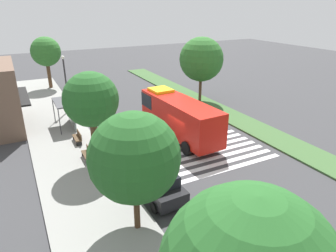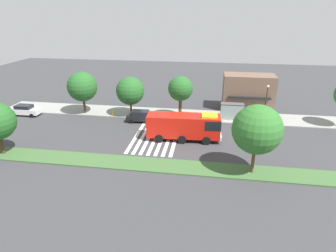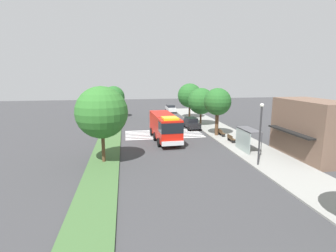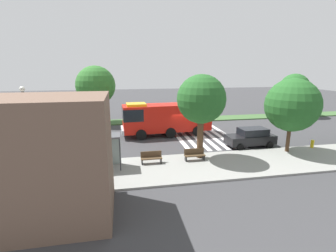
{
  "view_description": "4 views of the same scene",
  "coord_description": "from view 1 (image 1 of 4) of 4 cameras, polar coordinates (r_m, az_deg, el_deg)",
  "views": [
    {
      "loc": [
        -19.64,
        11.61,
        10.92
      ],
      "look_at": [
        1.42,
        0.74,
        1.32
      ],
      "focal_mm": 32.58,
      "sensor_mm": 36.0,
      "label": 1
    },
    {
      "loc": [
        4.6,
        -34.09,
        15.85
      ],
      "look_at": [
        -0.57,
        0.16,
        1.54
      ],
      "focal_mm": 29.98,
      "sensor_mm": 36.0,
      "label": 2
    },
    {
      "loc": [
        34.73,
        -5.45,
        8.45
      ],
      "look_at": [
        0.97,
        0.12,
        1.79
      ],
      "focal_mm": 27.86,
      "sensor_mm": 36.0,
      "label": 3
    },
    {
      "loc": [
        6.27,
        25.1,
        7.23
      ],
      "look_at": [
        1.89,
        1.9,
        1.57
      ],
      "focal_mm": 26.18,
      "sensor_mm": 36.0,
      "label": 4
    }
  ],
  "objects": [
    {
      "name": "sidewalk_tree_far_east",
      "position": [
        44.29,
        -21.89,
        12.75
      ],
      "size": [
        3.84,
        3.84,
        6.76
      ],
      "color": "#513823",
      "rests_on": "sidewalk"
    },
    {
      "name": "street_lamp",
      "position": [
        33.71,
        -18.63,
        8.37
      ],
      "size": [
        0.36,
        0.36,
        5.84
      ],
      "color": "#2D2D30",
      "rests_on": "sidewalk"
    },
    {
      "name": "sidewalk_tree_west",
      "position": [
        14.46,
        -6.31,
        -5.87
      ],
      "size": [
        4.42,
        4.42,
        6.26
      ],
      "color": "#47301E",
      "rests_on": "sidewalk"
    },
    {
      "name": "fire_truck",
      "position": [
        26.25,
        1.77,
        2.14
      ],
      "size": [
        9.75,
        3.22,
        3.61
      ],
      "rotation": [
        0.0,
        0.0,
        0.05
      ],
      "color": "red",
      "rests_on": "ground_plane"
    },
    {
      "name": "parked_car_mid",
      "position": [
        18.63,
        -2.03,
        -10.51
      ],
      "size": [
        4.55,
        2.19,
        1.76
      ],
      "rotation": [
        0.0,
        0.0,
        0.04
      ],
      "color": "black",
      "rests_on": "ground_plane"
    },
    {
      "name": "sidewalk_tree_center",
      "position": [
        21.29,
        -14.22,
        4.74
      ],
      "size": [
        3.79,
        3.79,
        6.63
      ],
      "color": "#513823",
      "rests_on": "sidewalk"
    },
    {
      "name": "median_strip",
      "position": [
        29.59,
        15.96,
        -0.36
      ],
      "size": [
        60.0,
        3.0,
        0.14
      ],
      "primitive_type": "cube",
      "color": "#3D6033",
      "rests_on": "ground_plane"
    },
    {
      "name": "bench_near_shelter",
      "position": [
        26.33,
        -16.53,
        -2.02
      ],
      "size": [
        1.6,
        0.5,
        0.9
      ],
      "color": "#4C3823",
      "rests_on": "sidewalk"
    },
    {
      "name": "bench_west_of_shelter",
      "position": [
        23.29,
        -14.8,
        -5.08
      ],
      "size": [
        1.6,
        0.5,
        0.9
      ],
      "color": "#4C3823",
      "rests_on": "sidewalk"
    },
    {
      "name": "bus_stop_shelter",
      "position": [
        29.59,
        -18.4,
        3.11
      ],
      "size": [
        3.5,
        1.4,
        2.46
      ],
      "color": "#4C4C51",
      "rests_on": "sidewalk"
    },
    {
      "name": "crosswalk",
      "position": [
        23.65,
        5.59,
        -5.55
      ],
      "size": [
        5.85,
        11.14,
        0.01
      ],
      "color": "silver",
      "rests_on": "ground_plane"
    },
    {
      "name": "ground_plane",
      "position": [
        25.29,
        2.96,
        -3.57
      ],
      "size": [
        120.0,
        120.0,
        0.0
      ],
      "primitive_type": "plane",
      "color": "#38383A"
    },
    {
      "name": "median_tree_west",
      "position": [
        35.45,
        6.26,
        12.29
      ],
      "size": [
        4.98,
        4.98,
        7.35
      ],
      "color": "#513823",
      "rests_on": "median_strip"
    },
    {
      "name": "sidewalk",
      "position": [
        22.61,
        -16.92,
        -7.69
      ],
      "size": [
        60.0,
        5.24,
        0.14
      ],
      "primitive_type": "cube",
      "color": "gray",
      "rests_on": "ground_plane"
    }
  ]
}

